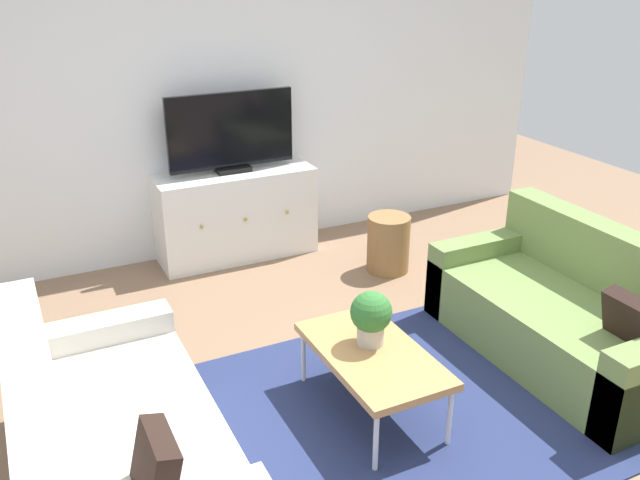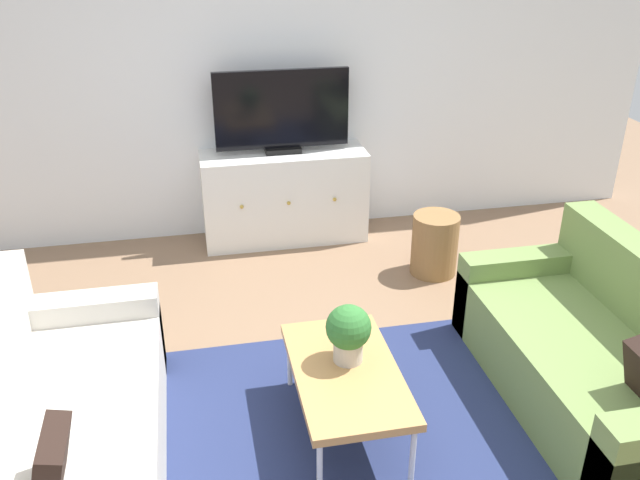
{
  "view_description": "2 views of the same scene",
  "coord_description": "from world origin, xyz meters",
  "px_view_note": "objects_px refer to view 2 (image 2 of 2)",
  "views": [
    {
      "loc": [
        -1.64,
        -2.77,
        2.39
      ],
      "look_at": [
        0.0,
        0.57,
        0.8
      ],
      "focal_mm": 38.12,
      "sensor_mm": 36.0,
      "label": 1
    },
    {
      "loc": [
        -0.67,
        -2.73,
        2.46
      ],
      "look_at": [
        0.0,
        0.57,
        0.8
      ],
      "focal_mm": 37.94,
      "sensor_mm": 36.0,
      "label": 2
    }
  ],
  "objects_px": {
    "couch_right_side": "(605,358)",
    "tv_console": "(284,196)",
    "potted_plant": "(348,331)",
    "wicker_basket": "(435,244)",
    "couch_left_side": "(46,433)",
    "coffee_table": "(346,374)",
    "flat_screen_tv": "(282,112)"
  },
  "relations": [
    {
      "from": "couch_right_side",
      "to": "potted_plant",
      "type": "bearing_deg",
      "value": 175.74
    },
    {
      "from": "tv_console",
      "to": "wicker_basket",
      "type": "distance_m",
      "value": 1.29
    },
    {
      "from": "coffee_table",
      "to": "wicker_basket",
      "type": "relative_size",
      "value": 2.01
    },
    {
      "from": "tv_console",
      "to": "couch_left_side",
      "type": "bearing_deg",
      "value": -122.09
    },
    {
      "from": "flat_screen_tv",
      "to": "potted_plant",
      "type": "bearing_deg",
      "value": -90.62
    },
    {
      "from": "coffee_table",
      "to": "tv_console",
      "type": "distance_m",
      "value": 2.35
    },
    {
      "from": "couch_left_side",
      "to": "tv_console",
      "type": "xyz_separation_m",
      "value": [
        1.49,
        2.37,
        0.1
      ]
    },
    {
      "from": "couch_right_side",
      "to": "coffee_table",
      "type": "distance_m",
      "value": 1.44
    },
    {
      "from": "coffee_table",
      "to": "wicker_basket",
      "type": "distance_m",
      "value": 1.87
    },
    {
      "from": "couch_right_side",
      "to": "tv_console",
      "type": "bearing_deg",
      "value": 120.25
    },
    {
      "from": "couch_left_side",
      "to": "couch_right_side",
      "type": "height_order",
      "value": "same"
    },
    {
      "from": "couch_right_side",
      "to": "coffee_table",
      "type": "bearing_deg",
      "value": 178.84
    },
    {
      "from": "coffee_table",
      "to": "potted_plant",
      "type": "xyz_separation_m",
      "value": [
        0.03,
        0.08,
        0.2
      ]
    },
    {
      "from": "couch_left_side",
      "to": "potted_plant",
      "type": "bearing_deg",
      "value": 4.1
    },
    {
      "from": "wicker_basket",
      "to": "flat_screen_tv",
      "type": "bearing_deg",
      "value": 140.28
    },
    {
      "from": "tv_console",
      "to": "wicker_basket",
      "type": "xyz_separation_m",
      "value": [
        0.99,
        -0.8,
        -0.14
      ]
    },
    {
      "from": "couch_left_side",
      "to": "couch_right_side",
      "type": "distance_m",
      "value": 2.87
    },
    {
      "from": "potted_plant",
      "to": "couch_left_side",
      "type": "bearing_deg",
      "value": -175.9
    },
    {
      "from": "couch_left_side",
      "to": "tv_console",
      "type": "height_order",
      "value": "couch_left_side"
    },
    {
      "from": "tv_console",
      "to": "wicker_basket",
      "type": "height_order",
      "value": "tv_console"
    },
    {
      "from": "coffee_table",
      "to": "potted_plant",
      "type": "distance_m",
      "value": 0.22
    },
    {
      "from": "potted_plant",
      "to": "flat_screen_tv",
      "type": "distance_m",
      "value": 2.34
    },
    {
      "from": "tv_console",
      "to": "coffee_table",
      "type": "bearing_deg",
      "value": -91.29
    },
    {
      "from": "couch_left_side",
      "to": "flat_screen_tv",
      "type": "relative_size",
      "value": 1.64
    },
    {
      "from": "couch_left_side",
      "to": "coffee_table",
      "type": "bearing_deg",
      "value": 1.16
    },
    {
      "from": "tv_console",
      "to": "flat_screen_tv",
      "type": "bearing_deg",
      "value": 90.0
    },
    {
      "from": "couch_right_side",
      "to": "potted_plant",
      "type": "relative_size",
      "value": 5.44
    },
    {
      "from": "couch_left_side",
      "to": "coffee_table",
      "type": "xyz_separation_m",
      "value": [
        1.44,
        0.03,
        0.09
      ]
    },
    {
      "from": "coffee_table",
      "to": "potted_plant",
      "type": "bearing_deg",
      "value": 69.73
    },
    {
      "from": "couch_right_side",
      "to": "potted_plant",
      "type": "distance_m",
      "value": 1.44
    },
    {
      "from": "couch_left_side",
      "to": "flat_screen_tv",
      "type": "bearing_deg",
      "value": 58.13
    },
    {
      "from": "coffee_table",
      "to": "tv_console",
      "type": "xyz_separation_m",
      "value": [
        0.05,
        2.35,
        0.01
      ]
    }
  ]
}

